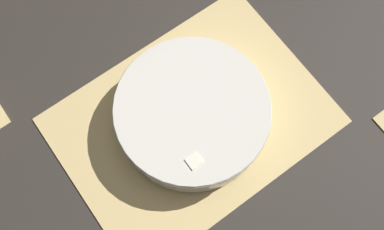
% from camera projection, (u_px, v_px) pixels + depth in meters
% --- Properties ---
extents(ground_plane, '(6.00, 6.00, 0.00)m').
position_uv_depth(ground_plane, '(192.00, 121.00, 0.90)').
color(ground_plane, '#2D2823').
extents(bamboo_mat_center, '(0.51, 0.38, 0.01)m').
position_uv_depth(bamboo_mat_center, '(192.00, 120.00, 0.89)').
color(bamboo_mat_center, '#D6B775').
rests_on(bamboo_mat_center, ground_plane).
extents(fruit_salad_bowl, '(0.30, 0.30, 0.08)m').
position_uv_depth(fruit_salad_bowl, '(192.00, 113.00, 0.85)').
color(fruit_salad_bowl, silver).
rests_on(fruit_salad_bowl, bamboo_mat_center).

